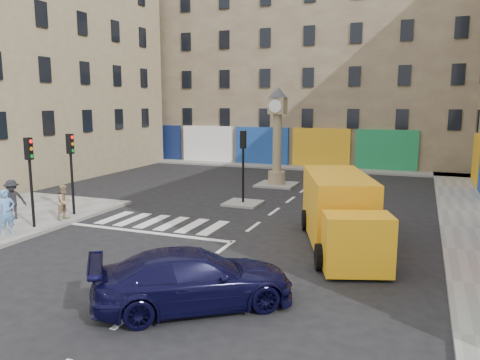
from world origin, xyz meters
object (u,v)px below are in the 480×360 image
Objects in this scene: traffic_light_left_far at (71,161)px; navy_sedan at (194,279)px; yellow_van at (340,212)px; pedestrian_tan at (65,202)px; traffic_light_island at (243,155)px; pedestrian_dark at (12,199)px; traffic_light_left_near at (30,168)px; pedestrian_blue at (7,212)px; clock_pillar at (277,130)px.

navy_sedan is at bearing -34.56° from traffic_light_left_far.
yellow_van is 11.89m from pedestrian_tan.
pedestrian_tan is (-9.22, 5.66, 0.17)m from navy_sedan.
traffic_light_island is 8.85m from pedestrian_tan.
pedestrian_tan is at bearing -22.19° from pedestrian_dark.
pedestrian_blue is (-0.11, -1.22, -1.58)m from traffic_light_left_near.
traffic_light_island is at bearing -7.27° from pedestrian_blue.
clock_pillar is at bearing 61.06° from traffic_light_left_far.
traffic_light_left_far is 3.95m from pedestrian_blue.
traffic_light_left_near reaches higher than pedestrian_blue.
pedestrian_blue is at bearing 178.37° from yellow_van.
traffic_light_left_far is at bearing -139.40° from traffic_light_island.
traffic_light_island is (6.30, 5.40, -0.03)m from traffic_light_left_far.
traffic_light_left_far is 13.05m from clock_pillar.
traffic_light_island is (6.30, 7.80, -0.03)m from traffic_light_left_near.
yellow_van is at bearing 0.84° from traffic_light_left_far.
traffic_light_island is at bearing 40.60° from traffic_light_left_far.
traffic_light_island is at bearing -40.09° from pedestrian_tan.
traffic_light_left_near reaches higher than yellow_van.
traffic_light_island is 0.61× the size of clock_pillar.
traffic_light_left_near is at bearing 172.27° from pedestrian_tan.
yellow_van is (12.13, 2.58, -1.35)m from traffic_light_left_near.
traffic_light_island is at bearing 119.31° from yellow_van.
clock_pillar is at bearing 90.00° from traffic_light_island.
pedestrian_dark is at bearing 113.56° from pedestrian_tan.
pedestrian_blue is at bearing 35.87° from navy_sedan.
yellow_van is 4.72× the size of pedestrian_tan.
clock_pillar reaches higher than pedestrian_blue.
traffic_light_island is 11.17m from pedestrian_blue.
traffic_light_left_near is 10.55m from navy_sedan.
traffic_light_left_far is 3.00m from pedestrian_dark.
traffic_light_left_far is at bearing -0.34° from pedestrian_dark.
pedestrian_dark is (-8.19, -13.09, -2.53)m from clock_pillar.
traffic_light_island reaches higher than pedestrian_blue.
pedestrian_blue is at bearing 175.03° from pedestrian_tan.
pedestrian_tan is (-11.83, -1.07, -0.34)m from yellow_van.
navy_sedan is (3.22, -11.96, -1.84)m from traffic_light_island.
pedestrian_blue reaches higher than navy_sedan.
yellow_van reaches higher than pedestrian_dark.
traffic_light_left_near is at bearing 173.14° from yellow_van.
yellow_van is (5.83, -11.22, -2.28)m from clock_pillar.
traffic_light_left_near is 10.03m from traffic_light_island.
traffic_light_left_near reaches higher than pedestrian_dark.
clock_pillar is 3.43× the size of pedestrian_blue.
traffic_light_left_far is 0.51× the size of yellow_van.
traffic_light_left_near is 2.39× the size of pedestrian_tan.
traffic_light_left_near is 2.08× the size of pedestrian_blue.
yellow_van is at bearing -34.62° from pedestrian_dark.
traffic_light_left_far reaches higher than pedestrian_blue.
yellow_van reaches higher than navy_sedan.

